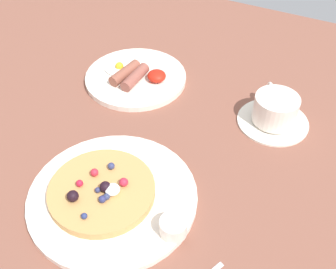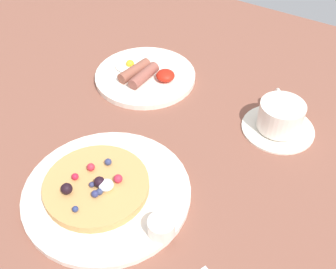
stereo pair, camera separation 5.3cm
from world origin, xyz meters
The scene contains 8 objects.
ground_plane centered at (0.00, 0.00, -1.50)cm, with size 167.49×128.60×3.00cm, color brown.
pancake_plate centered at (1.66, -16.54, 0.58)cm, with size 29.33×29.33×1.16cm, color white.
pancake_with_berries centered at (0.33, -17.23, 2.05)cm, with size 18.37×18.37×3.49cm.
syrup_ramekin centered at (14.36, -18.62, 2.67)cm, with size 4.41×4.41×2.91cm.
breakfast_plate centered at (-12.19, 15.42, 0.65)cm, with size 23.51×23.51×1.30cm, color white.
fried_breakfast centered at (-12.08, 14.50, 2.38)cm, with size 15.92×10.30×2.74cm.
coffee_saucer centered at (20.80, 15.30, 0.44)cm, with size 14.74×14.74×0.88cm, color white.
coffee_cup centered at (20.73, 15.42, 3.80)cm, with size 8.97×11.19×5.63cm.
Camera 1 is at (29.93, -51.35, 57.25)cm, focal length 43.79 mm.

